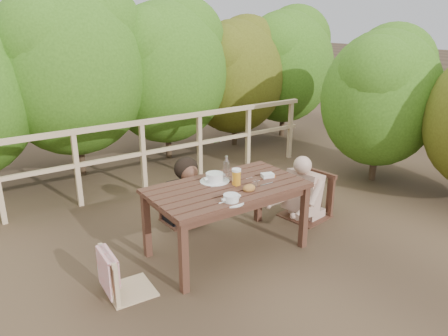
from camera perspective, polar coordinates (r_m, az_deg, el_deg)
ground at (r=4.61m, az=0.36°, el=-10.80°), size 60.00×60.00×0.00m
table at (r=4.44m, az=0.37°, el=-6.81°), size 1.55×0.87×0.71m
chair_left at (r=3.88m, az=-12.59°, el=-10.50°), size 0.43×0.43×0.82m
chair_far at (r=5.08m, az=-5.75°, el=-2.71°), size 0.43×0.43×0.83m
chair_right at (r=5.23m, az=10.88°, el=-1.17°), size 0.58×0.58×1.02m
woman at (r=5.02m, az=-5.95°, el=-0.33°), size 0.54×0.65×1.27m
diner_right at (r=5.21m, az=11.22°, el=0.35°), size 0.72×0.61×1.31m
railing at (r=6.02m, az=-10.56°, el=1.50°), size 5.60×0.10×1.01m
hedge_row at (r=7.02m, az=-12.40°, el=15.50°), size 6.60×1.60×3.80m
shrub_side at (r=6.36m, az=26.02°, el=9.60°), size 1.40×2.20×2.90m
soup_near at (r=3.93m, az=0.94°, el=-4.04°), size 0.24×0.24×0.08m
soup_far at (r=4.39m, az=-1.24°, el=-1.29°), size 0.30×0.30×0.10m
bread_roll at (r=4.17m, az=3.32°, el=-2.68°), size 0.13×0.10×0.08m
beer_glass at (r=4.30m, az=1.63°, el=-1.23°), size 0.09×0.09×0.18m
bottle at (r=4.39m, az=0.33°, el=-0.12°), size 0.07×0.07×0.27m
tumbler at (r=4.28m, az=4.11°, el=-2.12°), size 0.06×0.06×0.07m
butter_tub at (r=4.53m, az=5.73°, el=-1.05°), size 0.15×0.12×0.05m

